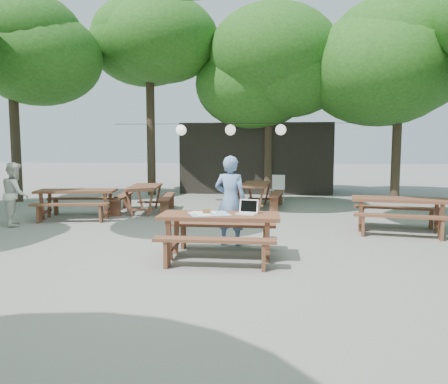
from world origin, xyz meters
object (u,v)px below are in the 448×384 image
Objects in this scene: woman at (230,201)px; second_person at (15,194)px; main_picnic_table at (220,235)px; picnic_table_nw at (77,204)px; plastic_chair at (277,194)px.

second_person is at bearing -2.72° from woman.
picnic_table_nw is (-4.19, 3.68, 0.00)m from main_picnic_table.
woman reaches higher than plastic_chair.
main_picnic_table is 0.94× the size of picnic_table_nw.
plastic_chair is at bearing 27.98° from picnic_table_nw.
main_picnic_table is at bearing 98.53° from woman.
woman is (4.28, -2.68, 0.47)m from picnic_table_nw.
woman is (0.09, 1.00, 0.47)m from main_picnic_table.
second_person reaches higher than picnic_table_nw.
picnic_table_nw is 6.65m from plastic_chair.
woman is 1.13× the size of second_person.
second_person is (-1.00, -1.13, 0.37)m from picnic_table_nw.
plastic_chair is at bearing -79.70° from second_person.
picnic_table_nw is 1.42× the size of second_person.
picnic_table_nw is 1.25× the size of woman.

